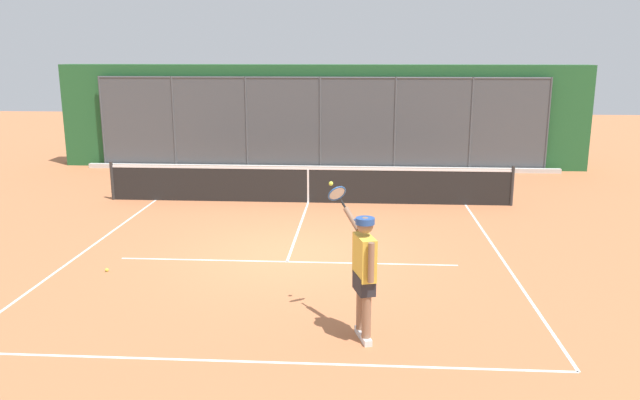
% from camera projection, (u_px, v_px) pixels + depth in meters
% --- Properties ---
extents(ground_plane, '(60.00, 60.00, 0.00)m').
position_uv_depth(ground_plane, '(290.00, 254.00, 12.67)').
color(ground_plane, '#B76B42').
extents(court_line_markings, '(8.51, 9.04, 0.01)m').
position_uv_depth(court_line_markings, '(285.00, 268.00, 11.85)').
color(court_line_markings, white).
rests_on(court_line_markings, ground).
extents(fence_backdrop, '(18.32, 1.37, 3.57)m').
position_uv_depth(fence_backdrop, '(321.00, 117.00, 22.03)').
color(fence_backdrop, '#474C51').
rests_on(fence_backdrop, ground).
extents(tennis_net, '(10.93, 0.09, 1.07)m').
position_uv_depth(tennis_net, '(308.00, 185.00, 16.91)').
color(tennis_net, '#2D2D2D').
rests_on(tennis_net, ground).
extents(tennis_player, '(0.76, 1.34, 2.09)m').
position_uv_depth(tennis_player, '(364.00, 267.00, 8.71)').
color(tennis_player, silver).
rests_on(tennis_player, ground).
extents(tennis_ball_mid_court, '(0.07, 0.07, 0.07)m').
position_uv_depth(tennis_ball_mid_court, '(107.00, 270.00, 11.66)').
color(tennis_ball_mid_court, '#D6E042').
rests_on(tennis_ball_mid_court, ground).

